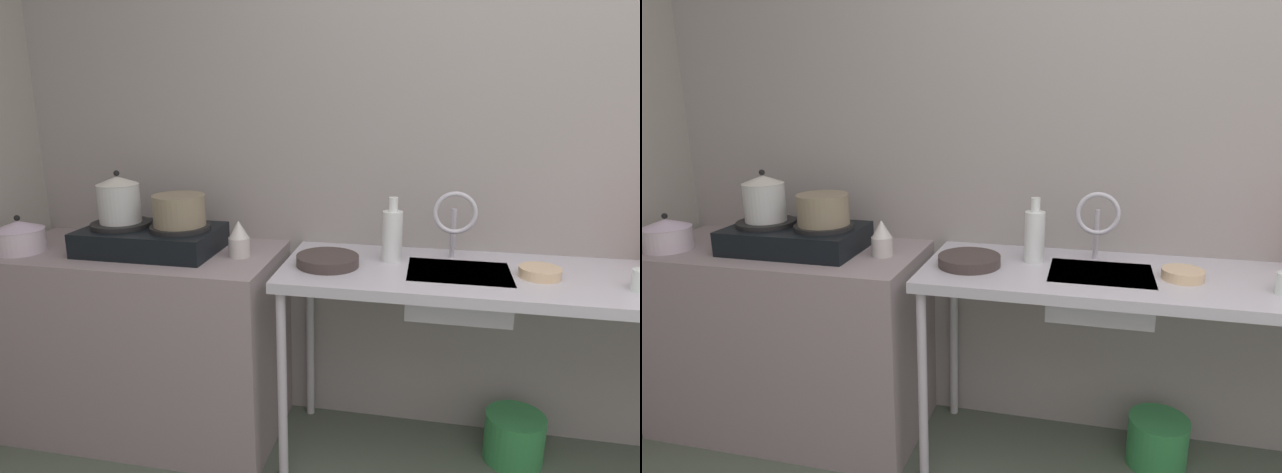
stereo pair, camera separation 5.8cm
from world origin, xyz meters
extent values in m
cube|color=gray|center=(0.00, 1.62, 1.25)|extent=(5.50, 0.10, 2.50)
cube|color=gray|center=(-1.73, 1.29, 0.42)|extent=(1.18, 0.55, 0.83)
cube|color=silver|center=(-0.21, 1.29, 0.81)|extent=(1.75, 0.55, 0.04)
cylinder|color=silver|center=(-1.05, 1.06, 0.40)|extent=(0.04, 0.04, 0.79)
cylinder|color=silver|center=(-1.05, 1.53, 0.40)|extent=(0.04, 0.04, 0.79)
cube|color=black|center=(-1.66, 1.29, 0.88)|extent=(0.55, 0.34, 0.10)
cylinder|color=black|center=(-1.79, 1.29, 0.94)|extent=(0.24, 0.24, 0.02)
cylinder|color=black|center=(-1.53, 1.29, 0.94)|extent=(0.24, 0.24, 0.02)
cylinder|color=silver|center=(-1.79, 1.29, 1.03)|extent=(0.17, 0.17, 0.16)
cone|color=beige|center=(-1.79, 1.29, 1.12)|extent=(0.17, 0.17, 0.03)
sphere|color=black|center=(-1.79, 1.29, 1.15)|extent=(0.02, 0.02, 0.02)
cylinder|color=gray|center=(-1.53, 1.29, 1.01)|extent=(0.21, 0.21, 0.12)
cylinder|color=silver|center=(-2.19, 1.18, 0.88)|extent=(0.20, 0.20, 0.10)
cone|color=silver|center=(-2.19, 1.18, 0.94)|extent=(0.20, 0.20, 0.04)
sphere|color=black|center=(-2.19, 1.18, 0.97)|extent=(0.02, 0.02, 0.02)
cylinder|color=silver|center=(-1.28, 1.30, 0.87)|extent=(0.09, 0.09, 0.08)
cone|color=silver|center=(-1.28, 1.30, 0.94)|extent=(0.08, 0.08, 0.07)
cube|color=silver|center=(-0.42, 1.28, 0.75)|extent=(0.37, 0.29, 0.15)
cylinder|color=silver|center=(-0.45, 1.46, 0.93)|extent=(0.02, 0.02, 0.20)
torus|color=silver|center=(-0.45, 1.38, 1.03)|extent=(0.17, 0.02, 0.17)
cylinder|color=#3D3330|center=(-0.91, 1.26, 0.85)|extent=(0.24, 0.24, 0.04)
cylinder|color=beige|center=(-0.14, 1.28, 0.85)|extent=(0.15, 0.15, 0.04)
cylinder|color=white|center=(-0.68, 1.37, 0.93)|extent=(0.08, 0.08, 0.20)
cylinder|color=white|center=(-0.68, 1.37, 1.06)|extent=(0.04, 0.04, 0.05)
cylinder|color=#35904A|center=(-0.15, 1.37, 0.10)|extent=(0.24, 0.24, 0.20)
camera|label=1|loc=(-0.54, -0.69, 1.48)|focal=30.56mm
camera|label=2|loc=(-0.48, -0.67, 1.48)|focal=30.56mm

